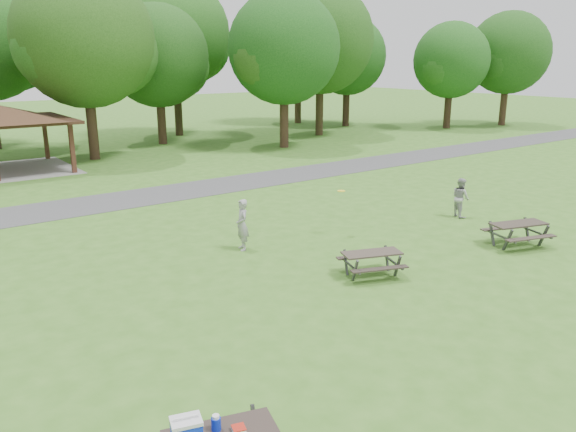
# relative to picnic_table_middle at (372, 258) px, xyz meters

# --- Properties ---
(ground) EXTENTS (160.00, 160.00, 0.00)m
(ground) POSITION_rel_picnic_table_middle_xyz_m (-1.96, -1.39, -0.52)
(ground) COLOR #376A1E
(ground) RESTS_ON ground
(asphalt_path) EXTENTS (120.00, 3.20, 0.02)m
(asphalt_path) POSITION_rel_picnic_table_middle_xyz_m (-1.96, 12.61, -0.51)
(asphalt_path) COLOR #404042
(asphalt_path) RESTS_ON ground
(tree_row_e) EXTENTS (8.40, 8.00, 11.02)m
(tree_row_e) POSITION_rel_picnic_table_middle_xyz_m (0.14, 23.64, 6.26)
(tree_row_e) COLOR #301F15
(tree_row_e) RESTS_ON ground
(tree_row_f) EXTENTS (7.35, 7.00, 9.55)m
(tree_row_f) POSITION_rel_picnic_table_middle_xyz_m (6.13, 27.14, 5.32)
(tree_row_f) COLOR #311F16
(tree_row_f) RESTS_ON ground
(tree_row_g) EXTENTS (7.77, 7.40, 10.25)m
(tree_row_g) POSITION_rel_picnic_table_middle_xyz_m (12.14, 20.64, 5.81)
(tree_row_g) COLOR #301F15
(tree_row_g) RESTS_ON ground
(tree_row_h) EXTENTS (8.61, 8.20, 11.37)m
(tree_row_h) POSITION_rel_picnic_table_middle_xyz_m (18.15, 24.14, 6.50)
(tree_row_h) COLOR black
(tree_row_h) RESTS_ON ground
(tree_row_i) EXTENTS (7.14, 6.80, 9.52)m
(tree_row_i) POSITION_rel_picnic_table_middle_xyz_m (24.13, 27.64, 5.39)
(tree_row_i) COLOR black
(tree_row_i) RESTS_ON ground
(tree_row_j) EXTENTS (6.72, 6.40, 8.96)m
(tree_row_j) POSITION_rel_picnic_table_middle_xyz_m (30.12, 21.14, 5.04)
(tree_row_j) COLOR black
(tree_row_j) RESTS_ON ground
(tree_deep_c) EXTENTS (8.82, 8.40, 11.90)m
(tree_deep_c) POSITION_rel_picnic_table_middle_xyz_m (9.15, 30.64, 6.92)
(tree_deep_c) COLOR black
(tree_deep_c) RESTS_ON ground
(tree_deep_d) EXTENTS (8.40, 8.00, 11.27)m
(tree_deep_d) POSITION_rel_picnic_table_middle_xyz_m (22.14, 32.14, 6.50)
(tree_deep_d) COLOR #2E2114
(tree_deep_d) RESTS_ON ground
(tree_flank_right) EXTENTS (7.56, 7.20, 9.97)m
(tree_flank_right) POSITION_rel_picnic_table_middle_xyz_m (36.13, 19.64, 5.63)
(tree_flank_right) COLOR #312016
(tree_flank_right) RESTS_ON ground
(picnic_table_middle) EXTENTS (1.99, 1.80, 0.71)m
(picnic_table_middle) POSITION_rel_picnic_table_middle_xyz_m (0.00, 0.00, 0.00)
(picnic_table_middle) COLOR #322A24
(picnic_table_middle) RESTS_ON ground
(picnic_table_far) EXTENTS (2.17, 1.94, 0.79)m
(picnic_table_far) POSITION_rel_picnic_table_middle_xyz_m (5.65, -0.93, 0.06)
(picnic_table_far) COLOR #2C2520
(picnic_table_far) RESTS_ON ground
(frisbee_in_flight) EXTENTS (0.30, 0.30, 0.02)m
(frisbee_in_flight) POSITION_rel_picnic_table_middle_xyz_m (1.83, 3.35, 1.03)
(frisbee_in_flight) COLOR yellow
(frisbee_in_flight) RESTS_ON ground
(frisbee_thrower) EXTENTS (0.53, 0.68, 1.63)m
(frisbee_thrower) POSITION_rel_picnic_table_middle_xyz_m (-1.70, 4.02, 0.29)
(frisbee_thrower) COLOR gray
(frisbee_thrower) RESTS_ON ground
(frisbee_catcher) EXTENTS (0.78, 0.88, 1.51)m
(frisbee_catcher) POSITION_rel_picnic_table_middle_xyz_m (7.04, 2.36, 0.23)
(frisbee_catcher) COLOR #A0A0A2
(frisbee_catcher) RESTS_ON ground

